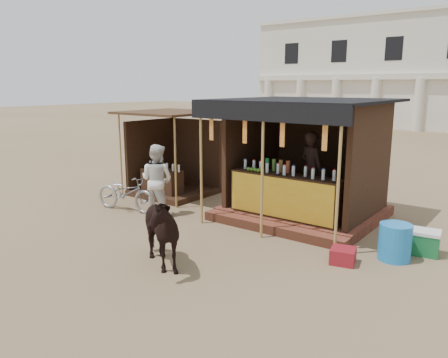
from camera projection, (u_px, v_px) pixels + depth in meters
name	position (u px, v px, depth m)	size (l,w,h in m)	color
ground	(174.00, 249.00, 8.40)	(120.00, 120.00, 0.00)	#846B4C
main_stall	(303.00, 175.00, 10.22)	(3.60, 3.61, 2.78)	brown
secondary_stall	(171.00, 164.00, 12.62)	(2.40, 2.40, 2.38)	#371F14
cow	(155.00, 230.00, 7.48)	(0.71, 1.55, 1.31)	black
motorbike	(126.00, 193.00, 10.87)	(0.61, 1.76, 0.92)	#999AA1
bystander	(157.00, 180.00, 10.46)	(0.84, 0.65, 1.72)	silver
blue_barrel	(395.00, 242.00, 7.81)	(0.57, 0.57, 0.67)	#1B7BCD
red_crate	(343.00, 256.00, 7.69)	(0.42, 0.42, 0.27)	maroon
cooler	(421.00, 242.00, 8.12)	(0.69, 0.52, 0.46)	#176733
background_building	(434.00, 73.00, 32.12)	(26.00, 7.45, 8.18)	silver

